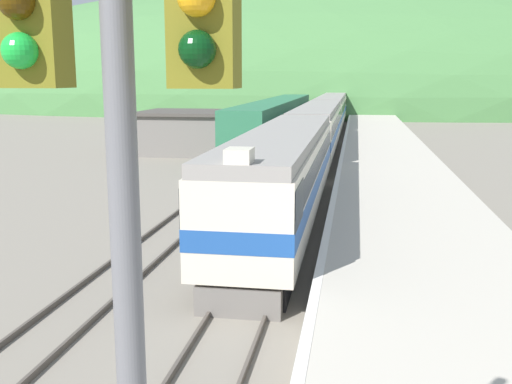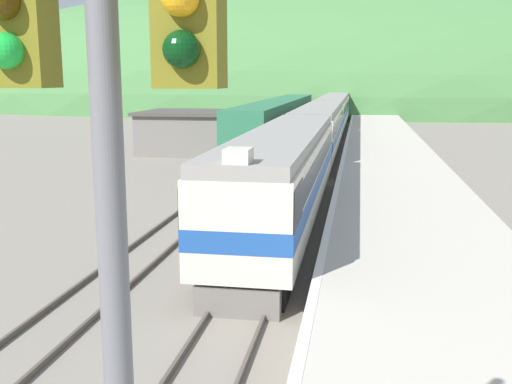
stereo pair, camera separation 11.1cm
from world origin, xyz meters
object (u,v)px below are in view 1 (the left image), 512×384
Objects in this scene: siding_train at (277,122)px; carriage_third at (331,112)px; express_train_lead_car at (283,175)px; carriage_second at (318,129)px; signal_mast_main at (123,199)px; carriage_fourth at (337,104)px.

carriage_third is at bearing 73.72° from siding_train.
carriage_second is at bearing 90.00° from express_train_lead_car.
carriage_second and carriage_third have the same top height.
signal_mast_main reaches higher than carriage_second.
express_train_lead_car is 0.55× the size of siding_train.
siding_train is 4.52× the size of signal_mast_main.
carriage_fourth is at bearing 90.00° from carriage_third.
express_train_lead_car is 0.92× the size of carriage_fourth.
carriage_third is at bearing 90.00° from carriage_second.
carriage_third is at bearing 91.20° from signal_mast_main.
carriage_second is 9.13m from siding_train.
siding_train is (-4.19, -14.35, -0.07)m from carriage_third.
carriage_second is 1.00× the size of carriage_third.
siding_train is (-4.19, 29.93, -0.08)m from express_train_lead_car.
carriage_second is 41.92m from signal_mast_main.
carriage_third is at bearing 90.00° from express_train_lead_car.
siding_train is (-4.19, -36.82, -0.07)m from carriage_fourth.
carriage_third is 0.60× the size of siding_train.
express_train_lead_car is at bearing -90.00° from carriage_third.
express_train_lead_car is at bearing -90.00° from carriage_second.
carriage_second is at bearing -62.67° from siding_train.
express_train_lead_car is 21.82m from carriage_second.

